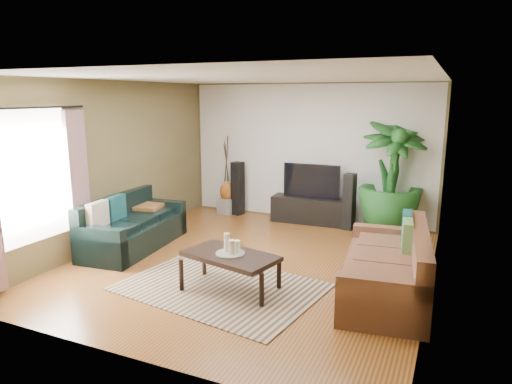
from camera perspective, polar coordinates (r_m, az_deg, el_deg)
The scene contains 27 objects.
floor at distance 6.90m, azimuth -0.68°, elevation -8.88°, with size 5.50×5.50×0.00m, color brown.
ceiling at distance 6.45m, azimuth -0.74°, elevation 14.14°, with size 5.50×5.50×0.00m, color white.
wall_back at distance 9.09m, azimuth 6.57°, elevation 4.92°, with size 5.00×5.00×0.00m, color brown.
wall_front at distance 4.26m, azimuth -16.37°, elevation -3.61°, with size 5.00×5.00×0.00m, color brown.
wall_left at distance 7.91m, azimuth -17.44°, elevation 3.39°, with size 5.50×5.50×0.00m, color brown.
wall_right at distance 5.97m, azimuth 21.68°, elevation 0.42°, with size 5.50×5.50×0.00m, color brown.
backwall_panel at distance 9.08m, azimuth 6.55°, elevation 4.91°, with size 4.90×4.90×0.00m, color white.
window_pane at distance 6.78m, azimuth -26.24°, elevation 1.77°, with size 1.80×1.80×0.00m, color white.
curtain_far at distance 7.28m, azimuth -21.32°, elevation 0.81°, with size 0.08×0.35×2.20m, color gray.
curtain_rod at distance 6.66m, azimuth -26.68°, elevation 9.38°, with size 0.03×0.03×1.90m, color black.
sofa_left at distance 7.72m, azimuth -14.98°, elevation -3.70°, with size 2.00×0.86×0.85m, color black.
sofa_right at distance 5.97m, azimuth 15.87°, elevation -8.39°, with size 2.16×0.97×0.85m, color brown.
area_rug at distance 6.11m, azimuth -4.45°, elevation -11.72°, with size 2.50×1.77×0.01m, color tan.
coffee_table at distance 5.93m, azimuth -3.21°, elevation -9.95°, with size 1.19×0.65×0.49m, color black.
candle_tray at distance 5.84m, azimuth -3.24°, elevation -7.65°, with size 0.37×0.37×0.02m, color gray.
candle_tall at distance 5.85m, azimuth -3.65°, elevation -6.30°, with size 0.08×0.08×0.24m, color beige.
candle_mid at distance 5.76m, azimuth -3.08°, elevation -6.89°, with size 0.08×0.08×0.18m, color beige.
candle_short at distance 5.84m, azimuth -2.36°, elevation -6.79°, with size 0.08×0.08×0.15m, color white.
tv_stand at distance 9.01m, azimuth 6.85°, elevation -2.25°, with size 1.52×0.46×0.51m, color black.
television at distance 8.89m, azimuth 6.94°, elevation 1.39°, with size 1.11×0.06×0.66m, color black.
speaker_left at distance 9.52m, azimuth -2.30°, elevation 0.45°, with size 0.20×0.22×1.11m, color black.
speaker_right at distance 8.62m, azimuth 11.58°, elevation -1.19°, with size 0.19×0.21×1.05m, color black.
potted_plant at distance 8.55m, azimuth 16.55°, elevation 1.81°, with size 1.14×1.14×2.04m, color #1C541E.
plant_pot at distance 8.74m, azimuth 16.21°, elevation -3.84°, with size 0.38×0.38×0.29m, color black.
pedestal at distance 9.71m, azimuth -3.65°, elevation -1.71°, with size 0.32×0.32×0.32m, color gray.
vase at distance 9.65m, azimuth -3.67°, elevation 0.06°, with size 0.29×0.29×0.41m, color #974F1B.
side_table at distance 8.33m, azimuth -13.47°, elevation -3.43°, with size 0.55×0.55×0.58m, color olive.
Camera 1 is at (2.69, -5.86, 2.46)m, focal length 32.00 mm.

